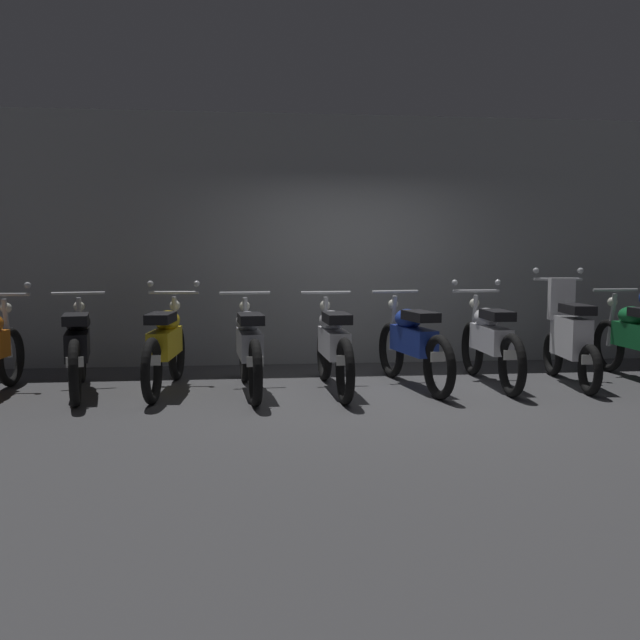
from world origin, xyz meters
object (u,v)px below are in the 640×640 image
(motorbike_slot_5, at_px, (412,342))
(motorbike_slot_7, at_px, (569,337))
(motorbike_slot_4, at_px, (333,345))
(motorbike_slot_2, at_px, (166,345))
(motorbike_slot_8, at_px, (639,335))
(motorbike_slot_3, at_px, (249,346))
(motorbike_slot_6, at_px, (490,341))
(motorbike_slot_1, at_px, (78,347))

(motorbike_slot_5, bearing_deg, motorbike_slot_7, -0.78)
(motorbike_slot_5, height_order, motorbike_slot_7, motorbike_slot_7)
(motorbike_slot_7, bearing_deg, motorbike_slot_4, -177.97)
(motorbike_slot_2, relative_size, motorbike_slot_8, 1.00)
(motorbike_slot_7, distance_m, motorbike_slot_8, 0.89)
(motorbike_slot_3, relative_size, motorbike_slot_6, 1.00)
(motorbike_slot_8, bearing_deg, motorbike_slot_6, -178.86)
(motorbike_slot_5, relative_size, motorbike_slot_7, 1.15)
(motorbike_slot_5, xyz_separation_m, motorbike_slot_6, (0.89, 0.04, 0.00))
(motorbike_slot_6, relative_size, motorbike_slot_7, 1.16)
(motorbike_slot_6, bearing_deg, motorbike_slot_2, 179.44)
(motorbike_slot_3, distance_m, motorbike_slot_8, 4.43)
(motorbike_slot_1, xyz_separation_m, motorbike_slot_8, (6.20, 0.04, 0.04))
(motorbike_slot_3, height_order, motorbike_slot_7, motorbike_slot_7)
(motorbike_slot_4, distance_m, motorbike_slot_5, 0.89)
(motorbike_slot_2, height_order, motorbike_slot_4, motorbike_slot_2)
(motorbike_slot_7, bearing_deg, motorbike_slot_1, 179.33)
(motorbike_slot_7, bearing_deg, motorbike_slot_6, 175.59)
(motorbike_slot_1, distance_m, motorbike_slot_6, 4.43)
(motorbike_slot_4, relative_size, motorbike_slot_8, 1.00)
(motorbike_slot_6, bearing_deg, motorbike_slot_5, -177.14)
(motorbike_slot_4, relative_size, motorbike_slot_5, 1.01)
(motorbike_slot_1, relative_size, motorbike_slot_4, 0.99)
(motorbike_slot_3, xyz_separation_m, motorbike_slot_6, (2.66, 0.16, 0.00))
(motorbike_slot_4, bearing_deg, motorbike_slot_7, 2.03)
(motorbike_slot_1, relative_size, motorbike_slot_3, 0.99)
(motorbike_slot_1, xyz_separation_m, motorbike_slot_2, (0.89, 0.04, 0.00))
(motorbike_slot_6, bearing_deg, motorbike_slot_3, -176.64)
(motorbike_slot_2, xyz_separation_m, motorbike_slot_4, (1.77, -0.20, -0.00))
(motorbike_slot_7, bearing_deg, motorbike_slot_8, 6.73)
(motorbike_slot_1, xyz_separation_m, motorbike_slot_6, (4.43, 0.01, 0.00))
(motorbike_slot_3, bearing_deg, motorbike_slot_5, 3.62)
(motorbike_slot_5, xyz_separation_m, motorbike_slot_7, (1.78, -0.02, 0.04))
(motorbike_slot_1, relative_size, motorbike_slot_2, 0.99)
(motorbike_slot_1, height_order, motorbike_slot_8, motorbike_slot_8)
(motorbike_slot_4, xyz_separation_m, motorbike_slot_5, (0.88, 0.12, 0.00))
(motorbike_slot_2, height_order, motorbike_slot_7, motorbike_slot_7)
(motorbike_slot_2, xyz_separation_m, motorbike_slot_7, (4.43, -0.10, 0.04))
(motorbike_slot_1, bearing_deg, motorbike_slot_8, 0.38)
(motorbike_slot_3, bearing_deg, motorbike_slot_2, 167.78)
(motorbike_slot_6, bearing_deg, motorbike_slot_4, -174.74)
(motorbike_slot_4, bearing_deg, motorbike_slot_1, 176.62)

